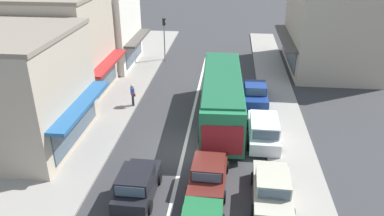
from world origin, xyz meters
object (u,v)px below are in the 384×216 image
Objects in this scene: sedan_adjacent_lane_lead at (209,174)px; hatchback_behind_bus_near at (137,185)px; parked_sedan_kerb_front at (272,190)px; pedestrian_with_handbag_near at (133,94)px; traffic_light_downstreet at (164,32)px; parked_sedan_kerb_third at (255,94)px; city_bus at (222,95)px; parked_wagon_kerb_second at (263,130)px.

sedan_adjacent_lane_lead is 1.14× the size of hatchback_behind_bus_near.
hatchback_behind_bus_near is at bearing -176.78° from parked_sedan_kerb_front.
pedestrian_with_handbag_near is (-9.12, 9.63, 0.40)m from parked_sedan_kerb_front.
traffic_light_downstreet is 2.58× the size of pedestrian_with_handbag_near.
hatchback_behind_bus_near reaches higher than parked_sedan_kerb_third.
traffic_light_downstreet is at bearing 87.65° from pedestrian_with_handbag_near.
city_bus reaches higher than parked_sedan_kerb_third.
parked_sedan_kerb_front is 22.50m from traffic_light_downstreet.
city_bus is at bearing 66.54° from hatchback_behind_bus_near.
city_bus reaches higher than sedan_adjacent_lane_lead.
traffic_light_downstreet is (-8.40, 9.10, 2.19)m from parked_sedan_kerb_third.
pedestrian_with_handbag_near is at bearing 156.86° from parked_wagon_kerb_second.
hatchback_behind_bus_near is 2.29× the size of pedestrian_with_handbag_near.
parked_sedan_kerb_third is (-0.25, 5.80, -0.08)m from parked_wagon_kerb_second.
parked_sedan_kerb_third is at bearing 54.32° from city_bus.
parked_wagon_kerb_second is at bearing 90.27° from parked_sedan_kerb_front.
traffic_light_downstreet is at bearing 112.79° from parked_sedan_kerb_front.
city_bus is 2.57× the size of parked_sedan_kerb_front.
sedan_adjacent_lane_lead is at bearing 163.09° from parked_sedan_kerb_front.
hatchback_behind_bus_near is at bearing -136.20° from parked_wagon_kerb_second.
parked_sedan_kerb_third is at bearing 62.81° from hatchback_behind_bus_near.
sedan_adjacent_lane_lead is 1.00× the size of parked_sedan_kerb_front.
pedestrian_with_handbag_near is (-6.07, 8.70, 0.40)m from sedan_adjacent_lane_lead.
city_bus is 6.66m from pedestrian_with_handbag_near.
parked_sedan_kerb_front is 11.55m from parked_sedan_kerb_third.
parked_wagon_kerb_second is 1.07× the size of parked_sedan_kerb_third.
parked_sedan_kerb_third is 9.06m from pedestrian_with_handbag_near.
city_bus is 9.41m from hatchback_behind_bus_near.
traffic_light_downstreet reaches higher than sedan_adjacent_lane_lead.
pedestrian_with_handbag_near is (-0.45, -11.01, -1.79)m from traffic_light_downstreet.
city_bus is 2.61× the size of traffic_light_downstreet.
parked_sedan_kerb_third is 12.57m from traffic_light_downstreet.
hatchback_behind_bus_near is at bearing -158.87° from sedan_adjacent_lane_lead.
traffic_light_downstreet reaches higher than hatchback_behind_bus_near.
traffic_light_downstreet reaches higher than city_bus.
parked_sedan_kerb_front is at bearing -16.91° from sedan_adjacent_lane_lead.
traffic_light_downstreet is at bearing 132.71° from parked_sedan_kerb_third.
parked_wagon_kerb_second is at bearing -59.88° from traffic_light_downstreet.
traffic_light_downstreet is at bearing 115.75° from city_bus.
traffic_light_downstreet is 11.17m from pedestrian_with_handbag_near.
pedestrian_with_handbag_near is at bearing -92.35° from traffic_light_downstreet.
hatchback_behind_bus_near reaches higher than sedan_adjacent_lane_lead.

